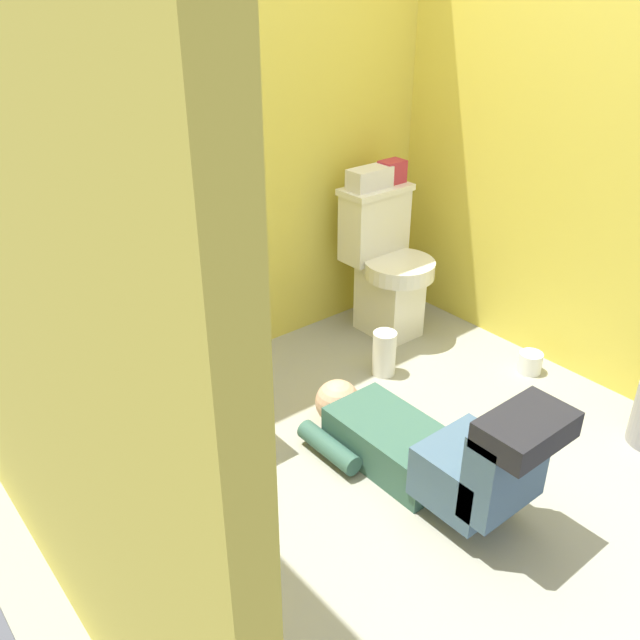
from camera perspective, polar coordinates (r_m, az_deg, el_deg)
ground_plane at (r=2.77m, az=4.43°, el=-11.21°), size 2.77×2.95×0.04m
wall_back at (r=2.99m, az=-8.68°, el=17.69°), size 2.43×0.08×2.40m
wall_left at (r=1.64m, az=-25.38°, el=6.35°), size 0.08×1.95×2.40m
wall_right at (r=3.12m, az=21.97°, el=16.50°), size 0.08×1.95×2.40m
toilet at (r=3.43m, az=5.54°, el=4.69°), size 0.36×0.46×0.75m
vanity_cabinet at (r=2.63m, az=-16.31°, el=-3.03°), size 0.60×0.53×0.82m
faucet at (r=2.57m, az=-19.09°, el=6.96°), size 0.02×0.02×0.10m
person_plumber at (r=2.51m, az=9.16°, el=-10.62°), size 0.39×1.06×0.52m
tissue_box at (r=3.32m, az=4.21°, el=11.85°), size 0.22×0.11×0.10m
toiletry_bag at (r=3.41m, az=6.10°, el=12.35°), size 0.12×0.09×0.11m
soap_dispenser at (r=2.49m, az=-23.01°, el=6.04°), size 0.06×0.06×0.17m
bottle_white at (r=2.52m, az=-21.30°, el=7.02°), size 0.04×0.04×0.17m
bottle_blue at (r=2.54m, az=-19.97°, el=6.96°), size 0.05×0.05×0.13m
bottle_green at (r=2.51m, az=-17.92°, el=7.03°), size 0.06×0.06×0.13m
bottle_amber at (r=2.57m, az=-16.95°, el=8.07°), size 0.05×0.05×0.16m
bottle_pink at (r=2.60m, az=-15.55°, el=8.63°), size 0.05×0.05×0.18m
paper_towel_roll at (r=3.16m, az=5.43°, el=-2.81°), size 0.11×0.11×0.22m
toilet_paper_roll at (r=3.34m, az=17.32°, el=-3.44°), size 0.11×0.11×0.10m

